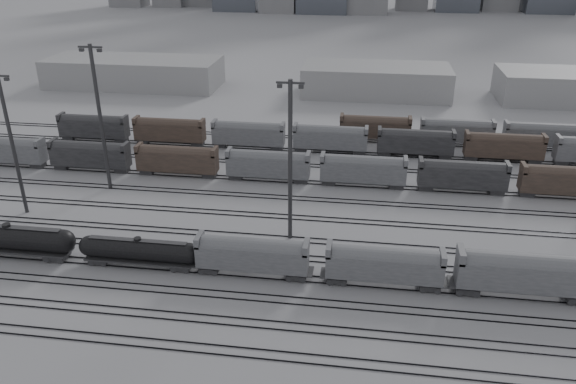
# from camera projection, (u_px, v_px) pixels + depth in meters

# --- Properties ---
(ground) EXTENTS (900.00, 900.00, 0.00)m
(ground) POSITION_uv_depth(u_px,v_px,m) (294.00, 282.00, 72.30)
(ground) COLOR #B0B0B4
(ground) RESTS_ON ground
(tracks) EXTENTS (220.00, 71.50, 0.16)m
(tracks) POSITION_uv_depth(u_px,v_px,m) (309.00, 220.00, 87.98)
(tracks) COLOR black
(tracks) RESTS_ON ground
(tank_car_a) EXTENTS (19.21, 3.20, 4.75)m
(tank_car_a) POSITION_uv_depth(u_px,v_px,m) (9.00, 238.00, 77.21)
(tank_car_a) COLOR black
(tank_car_a) RESTS_ON ground
(tank_car_b) EXTENTS (16.72, 2.79, 4.13)m
(tank_car_b) POSITION_uv_depth(u_px,v_px,m) (139.00, 250.00, 74.93)
(tank_car_b) COLOR black
(tank_car_b) RESTS_ON ground
(hopper_car_a) EXTENTS (14.68, 2.92, 5.25)m
(hopper_car_a) POSITION_uv_depth(u_px,v_px,m) (252.00, 254.00, 72.56)
(hopper_car_a) COLOR black
(hopper_car_a) RESTS_ON ground
(hopper_car_b) EXTENTS (14.71, 2.92, 5.26)m
(hopper_car_b) POSITION_uv_depth(u_px,v_px,m) (384.00, 264.00, 70.36)
(hopper_car_b) COLOR black
(hopper_car_b) RESTS_ON ground
(hopper_car_c) EXTENTS (16.49, 3.28, 5.90)m
(hopper_car_c) POSITION_uv_depth(u_px,v_px,m) (526.00, 271.00, 67.99)
(hopper_car_c) COLOR black
(hopper_car_c) RESTS_ON ground
(light_mast_a) EXTENTS (3.62, 0.58, 22.60)m
(light_mast_a) POSITION_uv_depth(u_px,v_px,m) (12.00, 142.00, 85.50)
(light_mast_a) COLOR #363639
(light_mast_a) RESTS_ON ground
(light_mast_b) EXTENTS (4.01, 0.64, 25.04)m
(light_mast_b) POSITION_uv_depth(u_px,v_px,m) (100.00, 115.00, 93.52)
(light_mast_b) COLOR #363639
(light_mast_b) RESTS_ON ground
(light_mast_c) EXTENTS (3.78, 0.61, 23.64)m
(light_mast_c) POSITION_uv_depth(u_px,v_px,m) (290.00, 159.00, 77.69)
(light_mast_c) COLOR #363639
(light_mast_c) RESTS_ON ground
(bg_string_near) EXTENTS (151.00, 3.00, 5.60)m
(bg_string_near) POSITION_uv_depth(u_px,v_px,m) (363.00, 171.00, 98.83)
(bg_string_near) COLOR slate
(bg_string_near) RESTS_ON ground
(bg_string_mid) EXTENTS (151.00, 3.00, 5.60)m
(bg_string_mid) POSITION_uv_depth(u_px,v_px,m) (415.00, 143.00, 111.90)
(bg_string_mid) COLOR black
(bg_string_mid) RESTS_ON ground
(bg_string_far) EXTENTS (66.00, 3.00, 5.60)m
(bg_string_far) POSITION_uv_depth(u_px,v_px,m) (498.00, 134.00, 116.81)
(bg_string_far) COLOR brown
(bg_string_far) RESTS_ON ground
(warehouse_left) EXTENTS (50.00, 18.00, 8.00)m
(warehouse_left) POSITION_uv_depth(u_px,v_px,m) (134.00, 72.00, 163.75)
(warehouse_left) COLOR #99999B
(warehouse_left) RESTS_ON ground
(warehouse_mid) EXTENTS (40.00, 18.00, 8.00)m
(warehouse_mid) POSITION_uv_depth(u_px,v_px,m) (376.00, 80.00, 154.65)
(warehouse_mid) COLOR #99999B
(warehouse_mid) RESTS_ON ground
(warehouse_right) EXTENTS (35.00, 18.00, 8.00)m
(warehouse_right) POSITION_uv_depth(u_px,v_px,m) (567.00, 87.00, 148.15)
(warehouse_right) COLOR #99999B
(warehouse_right) RESTS_ON ground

